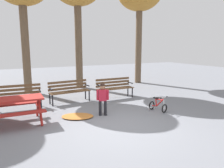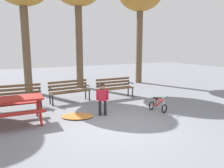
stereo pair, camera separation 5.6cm
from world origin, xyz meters
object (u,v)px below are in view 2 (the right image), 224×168
(picnic_table, at_px, (9,104))
(child_standing, at_px, (102,97))
(park_bench_right, at_px, (115,86))
(park_bench_left, at_px, (69,89))
(kids_bicycle, at_px, (158,106))
(park_bench_far_left, at_px, (18,95))

(picnic_table, height_order, child_standing, child_standing)
(child_standing, bearing_deg, park_bench_right, 52.85)
(park_bench_left, relative_size, child_standing, 1.56)
(picnic_table, relative_size, child_standing, 1.75)
(picnic_table, distance_m, park_bench_right, 4.38)
(picnic_table, xyz_separation_m, park_bench_left, (2.22, 1.70, -0.08))
(park_bench_left, xyz_separation_m, kids_bicycle, (2.34, -2.59, -0.31))
(park_bench_left, distance_m, child_standing, 2.16)
(picnic_table, height_order, kids_bicycle, picnic_table)
(park_bench_far_left, distance_m, child_standing, 3.12)
(kids_bicycle, bearing_deg, park_bench_left, 132.11)
(park_bench_left, bearing_deg, park_bench_far_left, -177.67)
(picnic_table, xyz_separation_m, kids_bicycle, (4.55, -0.89, -0.39))
(picnic_table, bearing_deg, park_bench_left, 37.48)
(park_bench_left, distance_m, park_bench_right, 1.92)
(child_standing, height_order, kids_bicycle, child_standing)
(park_bench_right, bearing_deg, child_standing, -127.15)
(child_standing, bearing_deg, park_bench_far_left, 139.38)
(park_bench_left, bearing_deg, kids_bicycle, -47.89)
(park_bench_far_left, height_order, child_standing, child_standing)
(park_bench_far_left, distance_m, park_bench_left, 1.89)
(park_bench_far_left, height_order, kids_bicycle, park_bench_far_left)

